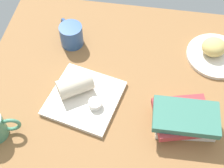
% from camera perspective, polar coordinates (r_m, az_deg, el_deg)
% --- Properties ---
extents(dining_table, '(1.10, 0.90, 0.04)m').
position_cam_1_polar(dining_table, '(1.17, 3.05, -1.26)').
color(dining_table, olive).
rests_on(dining_table, ground).
extents(round_plate, '(0.23, 0.23, 0.01)m').
position_cam_1_polar(round_plate, '(1.30, 18.27, 4.91)').
color(round_plate, silver).
rests_on(round_plate, dining_table).
extents(scone_pastry, '(0.12, 0.12, 0.06)m').
position_cam_1_polar(scone_pastry, '(1.28, 18.00, 6.41)').
color(scone_pastry, tan).
rests_on(scone_pastry, round_plate).
extents(square_plate, '(0.28, 0.28, 0.02)m').
position_cam_1_polar(square_plate, '(1.12, -5.01, -2.60)').
color(square_plate, silver).
rests_on(square_plate, dining_table).
extents(sauce_cup, '(0.05, 0.05, 0.02)m').
position_cam_1_polar(sauce_cup, '(1.08, -3.07, -3.58)').
color(sauce_cup, silver).
rests_on(sauce_cup, square_plate).
extents(breakfast_wrap, '(0.14, 0.13, 0.07)m').
position_cam_1_polar(breakfast_wrap, '(1.10, -6.75, -0.16)').
color(breakfast_wrap, beige).
rests_on(breakfast_wrap, square_plate).
extents(book_stack, '(0.22, 0.19, 0.09)m').
position_cam_1_polar(book_stack, '(1.06, 12.95, -6.07)').
color(book_stack, silver).
rests_on(book_stack, dining_table).
extents(coffee_mug, '(0.11, 0.12, 0.09)m').
position_cam_1_polar(coffee_mug, '(1.27, -7.45, 8.90)').
color(coffee_mug, '#2D518C').
rests_on(coffee_mug, dining_table).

